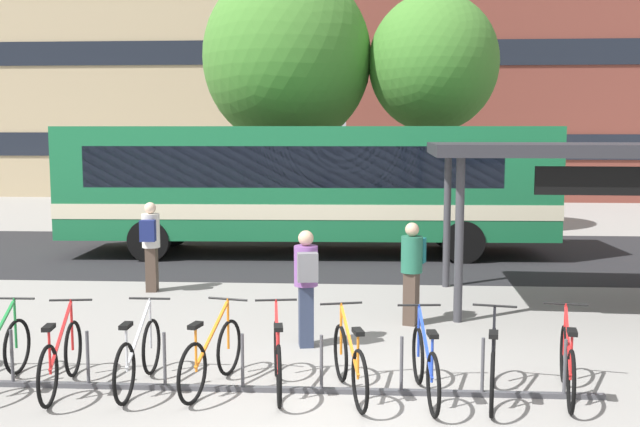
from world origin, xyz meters
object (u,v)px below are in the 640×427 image
Objects in this scene: parked_bicycle_red_2 at (61,359)px; parked_bicycle_black_8 at (493,367)px; commuter_grey_pack_0 at (306,280)px; street_tree_1 at (287,58)px; city_bus at (310,184)px; commuter_teal_pack_1 at (412,266)px; parked_bicycle_silver_3 at (139,357)px; parked_bicycle_red_9 at (567,364)px; parked_bicycle_orange_6 at (350,364)px; commuter_navy_pack_2 at (151,241)px; transit_shelter at (638,154)px; parked_bicycle_red_5 at (278,359)px; street_tree_0 at (433,64)px; parked_bicycle_blue_7 at (425,366)px; parked_bicycle_orange_4 at (212,357)px.

parked_bicycle_black_8 is at bearing -97.07° from parked_bicycle_red_2.
commuter_grey_pack_0 is 0.21× the size of street_tree_1.
city_bus reaches higher than commuter_teal_pack_1.
parked_bicycle_silver_3 is at bearing -99.47° from city_bus.
parked_bicycle_red_9 is at bearing -95.75° from parked_bicycle_red_2.
parked_bicycle_red_2 is 5.05m from parked_bicycle_black_8.
parked_bicycle_red_2 is at bearing 76.93° from parked_bicycle_orange_6.
commuter_navy_pack_2 is at bearing 15.24° from parked_bicycle_silver_3.
transit_shelter is at bearing -74.10° from commuter_grey_pack_0.
parked_bicycle_black_8 is at bearing -104.16° from parked_bicycle_orange_6.
parked_bicycle_black_8 is 1.04× the size of commuter_teal_pack_1.
street_tree_1 is (-7.07, 9.74, 2.66)m from transit_shelter.
parked_bicycle_red_5 is at bearing 163.63° from commuter_grey_pack_0.
commuter_grey_pack_0 is (0.20, 1.75, 0.58)m from parked_bicycle_red_5.
parked_bicycle_red_2 is at bearing 101.20° from parked_bicycle_black_8.
parked_bicycle_black_8 is at bearing -101.75° from parked_bicycle_red_5.
street_tree_0 is at bearing -18.75° from parked_bicycle_silver_3.
street_tree_0 reaches higher than parked_bicycle_black_8.
commuter_navy_pack_2 is (-6.42, 5.12, 0.61)m from parked_bicycle_red_9.
parked_bicycle_black_8 is at bearing -91.42° from parked_bicycle_silver_3.
street_tree_1 reaches higher than parked_bicycle_black_8.
parked_bicycle_orange_6 is (2.52, -0.10, 0.00)m from parked_bicycle_silver_3.
commuter_teal_pack_1 is (0.07, 3.25, 0.56)m from parked_bicycle_blue_7.
transit_shelter is (6.51, 4.38, 2.31)m from parked_bicycle_orange_4.
street_tree_1 is at bearing 177.13° from street_tree_0.
city_bus is at bearing -20.13° from parked_bicycle_red_2.
parked_bicycle_blue_7 is 0.77m from parked_bicycle_black_8.
parked_bicycle_red_2 is at bearing -111.93° from street_tree_0.
city_bus is 9.91m from parked_bicycle_orange_6.
commuter_grey_pack_0 is at bearing -62.58° from parked_bicycle_red_2.
commuter_navy_pack_2 is (-0.50, 5.28, 0.61)m from parked_bicycle_red_2.
parked_bicycle_orange_4 is 1.00× the size of parked_bicycle_orange_6.
parked_bicycle_black_8 is 0.98× the size of commuter_navy_pack_2.
parked_bicycle_red_2 is 0.90m from parked_bicycle_silver_3.
parked_bicycle_silver_3 is 1.01× the size of parked_bicycle_black_8.
commuter_navy_pack_2 is at bearing 177.86° from transit_shelter.
street_tree_0 reaches higher than parked_bicycle_silver_3.
parked_bicycle_orange_4 is 4.04m from commuter_teal_pack_1.
parked_bicycle_black_8 is at bearing -92.84° from parked_bicycle_blue_7.
parked_bicycle_black_8 is 3.03m from commuter_grey_pack_0.
commuter_teal_pack_1 is (1.59, 1.33, -0.02)m from commuter_grey_pack_0.
parked_bicycle_black_8 is (3.28, -0.16, 0.00)m from parked_bicycle_orange_4.
street_tree_1 is (-3.15, 11.06, 4.40)m from commuter_teal_pack_1.
parked_bicycle_silver_3 is (0.89, 0.13, 0.00)m from parked_bicycle_red_2.
street_tree_1 is at bearing 29.64° from parked_bicycle_red_9.
city_bus reaches higher than parked_bicycle_red_5.
parked_bicycle_orange_6 is (3.41, 0.03, 0.00)m from parked_bicycle_red_2.
street_tree_1 reaches higher than parked_bicycle_red_9.
parked_bicycle_silver_3 is 1.67m from parked_bicycle_red_5.
transit_shelter is 4.37× the size of commuter_teal_pack_1.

